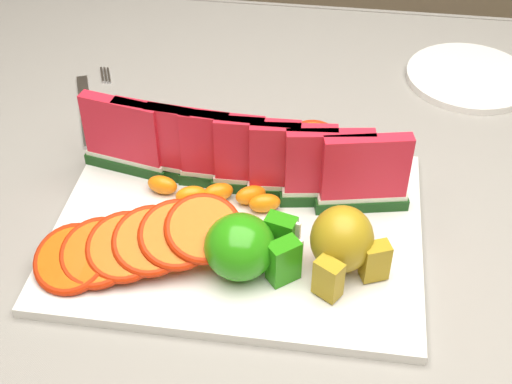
% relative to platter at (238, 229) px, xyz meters
% --- Properties ---
extents(table, '(1.40, 0.90, 0.75)m').
position_rel_platter_xyz_m(table, '(0.08, 0.04, -0.11)').
color(table, '#53321F').
rests_on(table, ground).
extents(tablecloth, '(1.53, 1.03, 0.20)m').
position_rel_platter_xyz_m(tablecloth, '(0.08, 0.04, -0.05)').
color(tablecloth, gray).
rests_on(tablecloth, table).
extents(platter, '(0.40, 0.30, 0.01)m').
position_rel_platter_xyz_m(platter, '(0.00, 0.00, 0.00)').
color(platter, silver).
rests_on(platter, tablecloth).
extents(apple_cluster, '(0.11, 0.09, 0.07)m').
position_rel_platter_xyz_m(apple_cluster, '(0.02, -0.06, 0.04)').
color(apple_cluster, '#307917').
rests_on(apple_cluster, platter).
extents(pear_cluster, '(0.09, 0.09, 0.07)m').
position_rel_platter_xyz_m(pear_cluster, '(0.11, -0.05, 0.04)').
color(pear_cluster, '#B26D0A').
rests_on(pear_cluster, platter).
extents(side_plate, '(0.20, 0.20, 0.01)m').
position_rel_platter_xyz_m(side_plate, '(0.28, 0.36, -0.00)').
color(side_plate, silver).
rests_on(side_plate, tablecloth).
extents(fork, '(0.08, 0.19, 0.00)m').
position_rel_platter_xyz_m(fork, '(-0.24, 0.21, -0.00)').
color(fork, silver).
rests_on(fork, tablecloth).
extents(watermelon_row, '(0.39, 0.07, 0.10)m').
position_rel_platter_xyz_m(watermelon_row, '(-0.01, 0.06, 0.05)').
color(watermelon_row, '#133D12').
rests_on(watermelon_row, platter).
extents(orange_fan_front, '(0.23, 0.14, 0.06)m').
position_rel_platter_xyz_m(orange_fan_front, '(-0.09, -0.07, 0.03)').
color(orange_fan_front, '#E15415').
rests_on(orange_fan_front, platter).
extents(orange_fan_back, '(0.28, 0.09, 0.04)m').
position_rel_platter_xyz_m(orange_fan_back, '(-0.02, 0.12, 0.03)').
color(orange_fan_back, '#E15415').
rests_on(orange_fan_back, platter).
extents(tangerine_segments, '(0.16, 0.06, 0.02)m').
position_rel_platter_xyz_m(tangerine_segments, '(-0.03, 0.03, 0.02)').
color(tangerine_segments, '#FF6C06').
rests_on(tangerine_segments, platter).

